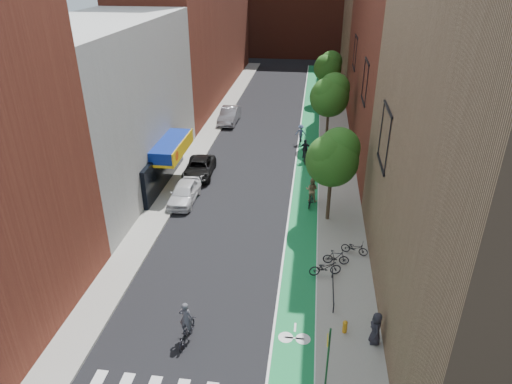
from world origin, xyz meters
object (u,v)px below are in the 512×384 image
(pedestrian, at_px, (376,328))
(fire_hydrant, at_px, (345,326))
(parked_car_white, at_px, (184,193))
(parked_car_black, at_px, (199,168))
(cyclist_lane_near, at_px, (311,194))
(cyclist_lane_mid, at_px, (305,154))
(cyclist_lane_far, at_px, (301,135))
(cyclist_lead, at_px, (186,328))
(parked_car_silver, at_px, (229,115))

(pedestrian, distance_m, fire_hydrant, 1.46)
(parked_car_white, bearing_deg, parked_car_black, 90.46)
(cyclist_lane_near, height_order, cyclist_lane_mid, cyclist_lane_near)
(parked_car_white, height_order, cyclist_lane_mid, cyclist_lane_mid)
(parked_car_black, height_order, cyclist_lane_far, cyclist_lane_far)
(cyclist_lead, relative_size, cyclist_lane_far, 1.10)
(parked_car_silver, distance_m, cyclist_lane_far, 9.46)
(parked_car_black, xyz_separation_m, cyclist_lane_far, (7.80, 8.15, 0.20))
(cyclist_lead, xyz_separation_m, cyclist_lane_mid, (4.65, 21.44, 0.06))
(cyclist_lead, bearing_deg, cyclist_lane_near, -106.12)
(parked_car_silver, relative_size, cyclist_lead, 2.38)
(parked_car_black, bearing_deg, cyclist_lane_near, -26.87)
(cyclist_lead, bearing_deg, pedestrian, -169.25)
(parked_car_white, xyz_separation_m, fire_hydrant, (10.90, -11.81, -0.22))
(parked_car_silver, height_order, cyclist_lane_near, cyclist_lane_near)
(cyclist_lead, relative_size, cyclist_lane_mid, 1.02)
(cyclist_lane_mid, bearing_deg, parked_car_silver, -53.64)
(parked_car_silver, xyz_separation_m, fire_hydrant, (10.90, -29.81, -0.31))
(parked_car_silver, xyz_separation_m, cyclist_lead, (3.70, -31.08, -0.13))
(parked_car_white, relative_size, cyclist_lane_mid, 2.08)
(cyclist_lane_near, bearing_deg, parked_car_black, -11.50)
(parked_car_silver, distance_m, pedestrian, 32.63)
(cyclist_lane_mid, bearing_deg, fire_hydrant, 92.71)
(parked_car_white, xyz_separation_m, cyclist_lane_mid, (8.34, 8.35, 0.03))
(cyclist_lane_mid, height_order, cyclist_lane_far, cyclist_lane_mid)
(parked_car_silver, xyz_separation_m, cyclist_lane_near, (9.06, -17.40, 0.11))
(parked_car_white, distance_m, parked_car_silver, 17.99)
(parked_car_black, bearing_deg, cyclist_lane_mid, 21.27)
(parked_car_silver, distance_m, cyclist_lead, 31.30)
(parked_car_black, relative_size, cyclist_lead, 2.28)
(cyclist_lane_near, bearing_deg, pedestrian, 115.45)
(parked_car_black, distance_m, parked_car_silver, 13.51)
(parked_car_black, bearing_deg, pedestrian, -57.58)
(cyclist_lane_far, distance_m, pedestrian, 25.29)
(parked_car_black, relative_size, pedestrian, 2.90)
(parked_car_silver, relative_size, cyclist_lane_mid, 2.43)
(cyclist_lead, bearing_deg, parked_car_black, -72.82)
(parked_car_black, bearing_deg, fire_hydrant, -59.87)
(parked_car_white, bearing_deg, pedestrian, -44.72)
(cyclist_lane_near, height_order, fire_hydrant, cyclist_lane_near)
(parked_car_silver, bearing_deg, cyclist_lane_near, -61.51)
(cyclist_lane_far, relative_size, fire_hydrant, 2.85)
(parked_car_white, relative_size, parked_car_silver, 0.86)
(cyclist_lane_near, xyz_separation_m, cyclist_lane_far, (-1.26, 12.04, -0.07))
(parked_car_black, distance_m, cyclist_lane_near, 9.87)
(cyclist_lead, distance_m, cyclist_lane_mid, 21.94)
(cyclist_lane_far, bearing_deg, cyclist_lane_mid, 100.44)
(cyclist_lane_far, bearing_deg, cyclist_lane_near, 99.19)
(parked_car_white, xyz_separation_m, parked_car_black, (0.00, 4.48, -0.06))
(cyclist_lane_near, bearing_deg, cyclist_lane_far, -72.28)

